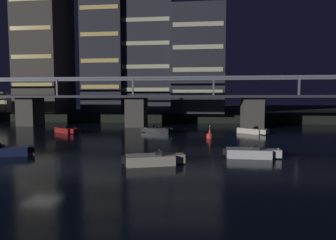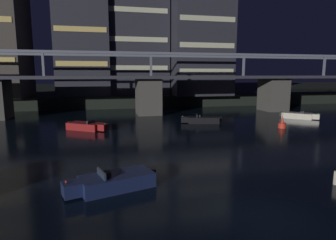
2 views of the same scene
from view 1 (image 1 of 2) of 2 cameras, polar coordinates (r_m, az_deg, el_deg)
ground_plane at (r=24.35m, az=-23.76°, el=-8.95°), size 400.00×400.00×0.00m
far_riverbank at (r=103.22m, az=-0.54°, el=1.90°), size 240.00×80.00×2.20m
river_bridge at (r=55.74m, az=-6.27°, el=2.91°), size 93.04×6.40×9.38m
tower_west_low at (r=77.53m, az=-23.34°, el=13.29°), size 10.37×11.39×31.91m
tower_west_tall at (r=72.05m, az=-12.32°, el=13.46°), size 9.57×8.35×29.93m
tower_central at (r=71.39m, az=-3.80°, el=12.31°), size 11.96×10.11×26.66m
tower_east_tall at (r=67.13m, az=5.95°, el=11.45°), size 11.20×13.24×23.51m
speedboat_near_center at (r=46.38m, az=16.33°, el=-2.08°), size 4.46×4.31×1.16m
speedboat_near_right at (r=48.11m, az=-19.42°, el=-1.92°), size 4.77×3.85×1.16m
speedboat_mid_left at (r=23.85m, az=-3.04°, el=-7.84°), size 5.16×2.88×1.16m
speedboat_mid_center at (r=31.60m, az=-29.52°, el=-5.39°), size 5.16×2.88×1.16m
speedboat_mid_right at (r=27.64m, az=16.10°, el=-6.32°), size 5.21×1.92×1.16m
speedboat_far_left at (r=45.52m, az=-2.12°, el=-2.02°), size 5.20×2.69×1.16m
channel_buoy at (r=39.68m, az=8.29°, el=-2.91°), size 0.90×0.90×1.76m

